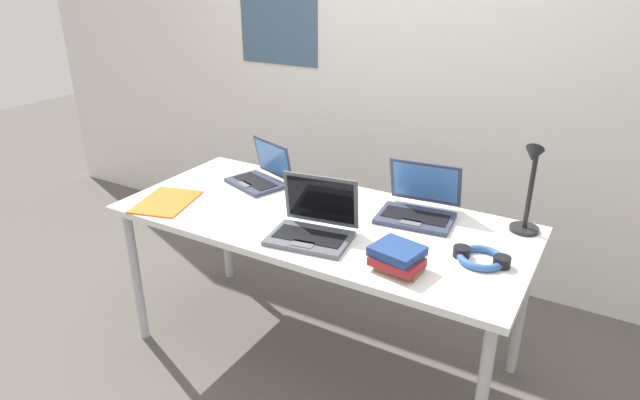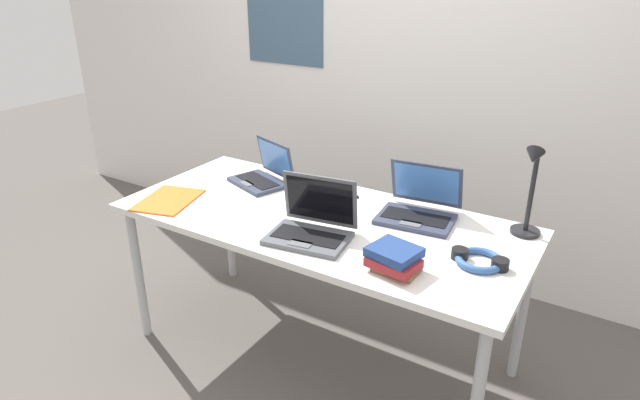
% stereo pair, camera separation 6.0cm
% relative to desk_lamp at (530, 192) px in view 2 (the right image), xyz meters
% --- Properties ---
extents(ground_plane, '(12.00, 12.00, 0.00)m').
position_rel_desk_lamp_xyz_m(ground_plane, '(-0.80, -0.28, -0.94)').
color(ground_plane, '#56514C').
extents(wall_back, '(6.00, 0.13, 2.60)m').
position_rel_desk_lamp_xyz_m(wall_back, '(-0.80, 0.82, 0.36)').
color(wall_back, silver).
rests_on(wall_back, ground_plane).
extents(desk, '(1.80, 0.80, 0.74)m').
position_rel_desk_lamp_xyz_m(desk, '(-0.80, -0.28, -0.25)').
color(desk, white).
rests_on(desk, ground_plane).
extents(desk_lamp, '(0.12, 0.18, 0.40)m').
position_rel_desk_lamp_xyz_m(desk_lamp, '(0.00, 0.00, 0.00)').
color(desk_lamp, black).
rests_on(desk_lamp, desk).
extents(laptop_center, '(0.35, 0.33, 0.23)m').
position_rel_desk_lamp_xyz_m(laptop_center, '(-0.43, -0.06, -0.15)').
color(laptop_center, '#33384C').
rests_on(laptop_center, desk).
extents(laptop_front_left, '(0.34, 0.31, 0.21)m').
position_rel_desk_lamp_xyz_m(laptop_front_left, '(-1.25, -0.09, -0.15)').
color(laptop_front_left, '#33384C').
rests_on(laptop_front_left, desk).
extents(laptop_back_right, '(0.35, 0.30, 0.24)m').
position_rel_desk_lamp_xyz_m(laptop_back_right, '(-0.73, -0.45, -0.15)').
color(laptop_back_right, '#515459').
rests_on(laptop_back_right, desk).
extents(computer_mouse, '(0.09, 0.11, 0.03)m').
position_rel_desk_lamp_xyz_m(computer_mouse, '(-0.87, -0.20, -0.18)').
color(computer_mouse, black).
rests_on(computer_mouse, desk).
extents(cell_phone, '(0.14, 0.14, 0.01)m').
position_rel_desk_lamp_xyz_m(cell_phone, '(-0.82, -0.04, -0.19)').
color(cell_phone, black).
rests_on(cell_phone, desk).
extents(headphones, '(0.21, 0.18, 0.04)m').
position_rel_desk_lamp_xyz_m(headphones, '(-0.09, -0.31, -0.18)').
color(headphones, '#335999').
rests_on(headphones, desk).
extents(book_stack, '(0.20, 0.18, 0.09)m').
position_rel_desk_lamp_xyz_m(book_stack, '(-0.33, -0.52, -0.15)').
color(book_stack, brown).
rests_on(book_stack, desk).
extents(paper_folder_front_right, '(0.31, 0.36, 0.01)m').
position_rel_desk_lamp_xyz_m(paper_folder_front_right, '(-1.49, -0.50, -0.19)').
color(paper_folder_front_right, orange).
rests_on(paper_folder_front_right, desk).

